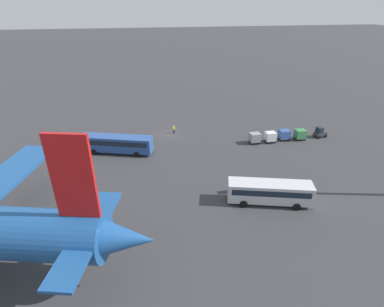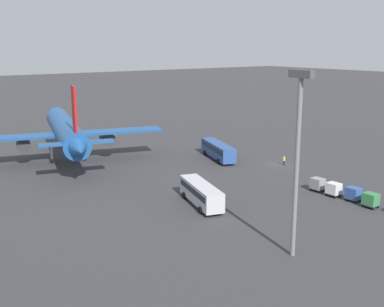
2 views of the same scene
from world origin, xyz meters
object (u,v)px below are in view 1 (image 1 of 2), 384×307
at_px(worker_person, 174,129).
at_px(cargo_cart_green, 300,134).
at_px(cargo_cart_grey, 255,138).
at_px(shuttle_bus_near, 117,143).
at_px(shuttle_bus_far, 270,191).
at_px(baggage_tug, 320,133).
at_px(cargo_cart_white, 270,137).
at_px(cargo_cart_blue, 284,134).

height_order(worker_person, cargo_cart_green, cargo_cart_green).
relative_size(cargo_cart_green, cargo_cart_grey, 1.00).
height_order(shuttle_bus_near, worker_person, shuttle_bus_near).
bearing_deg(worker_person, cargo_cart_green, 160.98).
bearing_deg(shuttle_bus_far, shuttle_bus_near, -27.46).
relative_size(baggage_tug, cargo_cart_white, 1.26).
bearing_deg(cargo_cart_white, cargo_cart_green, 179.85).
xyz_separation_m(baggage_tug, cargo_cart_blue, (7.72, -0.03, 0.25)).
bearing_deg(worker_person, shuttle_bus_near, 31.02).
relative_size(shuttle_bus_far, baggage_tug, 4.33).
distance_m(shuttle_bus_near, baggage_tug, 39.57).
height_order(shuttle_bus_far, cargo_cart_green, shuttle_bus_far).
distance_m(baggage_tug, cargo_cart_white, 10.85).
bearing_deg(cargo_cart_white, cargo_cart_blue, -172.40).
distance_m(baggage_tug, cargo_cart_grey, 13.96).
relative_size(shuttle_bus_far, cargo_cart_white, 5.47).
xyz_separation_m(worker_person, cargo_cart_white, (-17.46, 8.15, 0.32)).
distance_m(baggage_tug, cargo_cart_green, 4.63).
bearing_deg(shuttle_bus_near, shuttle_bus_far, 154.71).
bearing_deg(baggage_tug, shuttle_bus_far, 32.86).
bearing_deg(shuttle_bus_far, cargo_cart_grey, -89.93).
bearing_deg(cargo_cart_grey, shuttle_bus_near, -2.75).
relative_size(shuttle_bus_near, baggage_tug, 4.92).
distance_m(cargo_cart_green, cargo_cart_blue, 3.14).
distance_m(shuttle_bus_far, cargo_cart_white, 20.14).
relative_size(cargo_cart_white, cargo_cart_grey, 1.00).
bearing_deg(shuttle_bus_near, cargo_cart_white, -163.79).
bearing_deg(cargo_cart_green, cargo_cart_blue, -7.89).
height_order(shuttle_bus_far, cargo_cart_white, shuttle_bus_far).
height_order(baggage_tug, cargo_cart_white, baggage_tug).
xyz_separation_m(shuttle_bus_near, baggage_tug, (-39.54, 1.00, -0.96)).
relative_size(shuttle_bus_near, cargo_cart_blue, 6.21).
height_order(baggage_tug, cargo_cart_green, baggage_tug).
bearing_deg(cargo_cart_green, shuttle_bus_near, -2.30).
height_order(shuttle_bus_near, cargo_cart_grey, shuttle_bus_near).
bearing_deg(cargo_cart_white, worker_person, -25.02).
relative_size(baggage_tug, cargo_cart_blue, 1.26).
xyz_separation_m(shuttle_bus_near, cargo_cart_green, (-34.93, 1.40, -0.71)).
relative_size(cargo_cart_green, cargo_cart_blue, 1.00).
bearing_deg(shuttle_bus_near, cargo_cart_green, -163.33).
bearing_deg(cargo_cart_white, shuttle_bus_far, 64.62).
bearing_deg(worker_person, cargo_cart_blue, 159.40).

